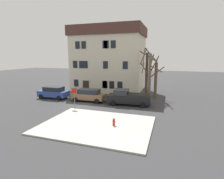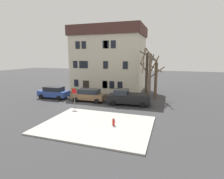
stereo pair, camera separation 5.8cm
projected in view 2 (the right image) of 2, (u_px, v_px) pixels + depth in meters
name	position (u px, v px, depth m)	size (l,w,h in m)	color
ground_plane	(81.00, 105.00, 22.93)	(120.00, 120.00, 0.00)	#38383A
sidewalk_slab	(97.00, 125.00, 16.02)	(9.77, 7.40, 0.12)	#B7B5AD
building_main	(109.00, 59.00, 32.30)	(12.53, 8.50, 11.28)	beige
tree_bare_near	(147.00, 73.00, 26.36)	(2.48, 1.78, 7.36)	#4C3D2D
tree_bare_mid	(149.00, 74.00, 25.31)	(2.62, 2.42, 7.33)	brown
tree_bare_far	(155.00, 78.00, 26.00)	(2.36, 2.30, 6.47)	brown
car_blue_wagon	(54.00, 92.00, 26.21)	(4.49, 2.08, 1.76)	#2D4799
car_brown_wagon	(89.00, 95.00, 24.45)	(4.66, 2.05, 1.73)	brown
pickup_truck_black	(128.00, 98.00, 22.66)	(5.61, 2.50, 1.98)	black
fire_hydrant	(114.00, 121.00, 15.71)	(0.42, 0.22, 0.71)	red
street_sign_pole	(74.00, 94.00, 20.89)	(0.76, 0.07, 2.49)	slate
bicycle_leaning	(84.00, 91.00, 30.09)	(1.67, 0.61, 1.03)	black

